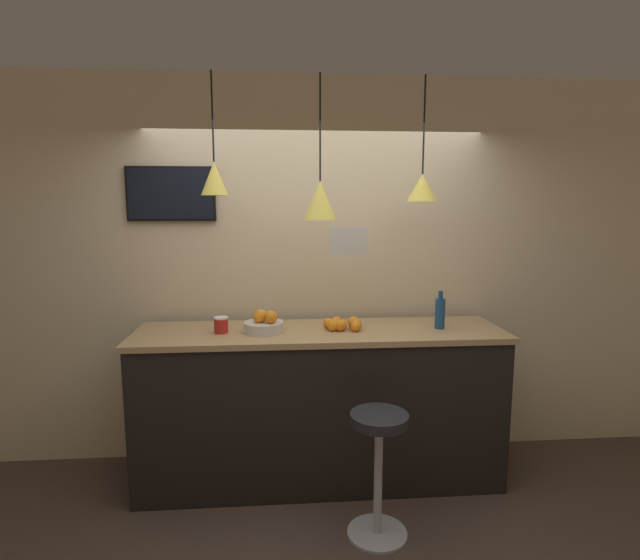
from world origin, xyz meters
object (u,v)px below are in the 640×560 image
bar_stool (379,453)px  fruit_bowl (264,324)px  spread_jar (221,325)px  mounted_tv (171,194)px  juice_bottle (440,313)px

bar_stool → fruit_bowl: 1.13m
fruit_bowl → spread_jar: 0.29m
bar_stool → mounted_tv: bearing=141.9°
mounted_tv → fruit_bowl: bearing=-32.5°
bar_stool → fruit_bowl: bearing=137.0°
bar_stool → mounted_tv: 2.29m
spread_jar → mounted_tv: size_ratio=0.17×
juice_bottle → mounted_tv: (-1.90, 0.42, 0.82)m
juice_bottle → mounted_tv: mounted_tv is taller
fruit_bowl → mounted_tv: 1.18m
bar_stool → mounted_tv: size_ratio=1.20×
bar_stool → juice_bottle: size_ratio=2.86×
bar_stool → mounted_tv: (-1.35, 1.06, 1.52)m
bar_stool → juice_bottle: 1.09m
bar_stool → spread_jar: (-0.96, 0.64, 0.63)m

